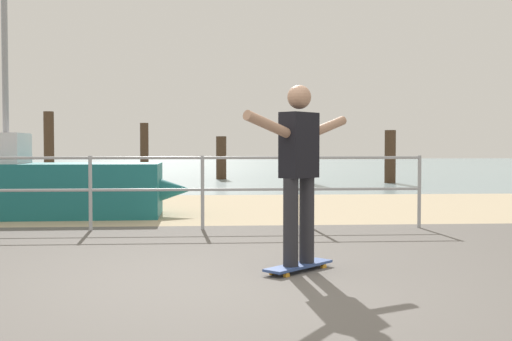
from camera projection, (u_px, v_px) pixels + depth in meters
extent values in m
cube|color=#605B56|center=(241.00, 321.00, 4.24)|extent=(24.00, 10.00, 0.04)
cube|color=tan|center=(223.00, 208.00, 12.22)|extent=(24.00, 6.00, 0.04)
cube|color=#849EA3|center=(217.00, 166.00, 40.14)|extent=(72.00, 50.00, 0.04)
cylinder|color=#9EA0A5|center=(90.00, 194.00, 8.69)|extent=(0.05, 0.05, 1.05)
cylinder|color=#9EA0A5|center=(203.00, 193.00, 8.79)|extent=(0.05, 0.05, 1.05)
cylinder|color=#9EA0A5|center=(312.00, 193.00, 8.89)|extent=(0.05, 0.05, 1.05)
cylinder|color=#9EA0A5|center=(419.00, 192.00, 8.99)|extent=(0.05, 0.05, 1.05)
cylinder|color=#9EA0A5|center=(33.00, 158.00, 8.62)|extent=(10.77, 0.04, 0.04)
cylinder|color=#9EA0A5|center=(33.00, 190.00, 8.63)|extent=(10.77, 0.04, 0.04)
cube|color=#19666B|center=(26.00, 191.00, 10.42)|extent=(4.43, 1.51, 0.90)
cone|color=#19666B|center=(160.00, 190.00, 10.62)|extent=(1.12, 0.79, 0.77)
cylinder|color=gray|center=(4.00, 29.00, 10.29)|extent=(0.10, 0.10, 4.40)
cube|color=#334C8C|center=(299.00, 266.00, 5.84)|extent=(0.71, 0.70, 0.02)
cylinder|color=orange|center=(287.00, 276.00, 5.58)|extent=(0.06, 0.06, 0.06)
cylinder|color=orange|center=(273.00, 273.00, 5.68)|extent=(0.06, 0.06, 0.06)
cylinder|color=orange|center=(324.00, 267.00, 6.00)|extent=(0.06, 0.06, 0.06)
cylinder|color=orange|center=(310.00, 265.00, 6.10)|extent=(0.06, 0.06, 0.06)
cylinder|color=#26262B|center=(291.00, 222.00, 5.73)|extent=(0.14, 0.14, 0.80)
cylinder|color=#26262B|center=(307.00, 220.00, 5.91)|extent=(0.14, 0.14, 0.80)
cube|color=black|center=(299.00, 145.00, 5.80)|extent=(0.40, 0.40, 0.60)
sphere|color=#9E755B|center=(299.00, 97.00, 5.78)|extent=(0.22, 0.22, 0.22)
cylinder|color=#9E755B|center=(268.00, 124.00, 5.46)|extent=(0.46, 0.45, 0.23)
cylinder|color=#9E755B|center=(327.00, 127.00, 6.12)|extent=(0.46, 0.45, 0.23)
cylinder|color=#422D1E|center=(49.00, 148.00, 19.76)|extent=(0.31, 0.31, 2.29)
cylinder|color=#422D1E|center=(144.00, 152.00, 22.22)|extent=(0.29, 0.29, 2.03)
cylinder|color=#422D1E|center=(221.00, 158.00, 22.86)|extent=(0.37, 0.37, 1.57)
cylinder|color=#422D1E|center=(308.00, 151.00, 19.89)|extent=(0.38, 0.38, 2.10)
cylinder|color=#422D1E|center=(390.00, 157.00, 20.37)|extent=(0.36, 0.36, 1.72)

